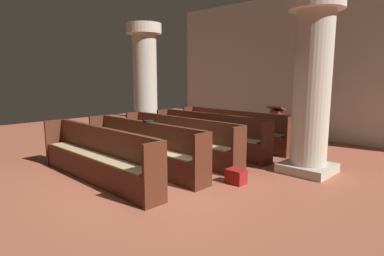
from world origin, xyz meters
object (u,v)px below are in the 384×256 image
object	(u,v)px
pillar_aisle_side	(312,83)
kneeler_box_red	(236,176)
pew_row_2	(179,138)
pillar_far_side	(145,80)
pew_row_3	(142,145)
pew_row_4	(97,153)
lectern	(276,127)
hymn_book	(148,121)
pew_row_1	(209,132)
pew_row_0	(233,128)

from	to	relation	value
pillar_aisle_side	kneeler_box_red	bearing A→B (deg)	-111.72
pew_row_2	pillar_far_side	xyz separation A→B (m)	(-2.56, 1.04, 1.29)
pew_row_3	pillar_aisle_side	size ratio (longest dim) A/B	1.01
pew_row_4	kneeler_box_red	xyz separation A→B (m)	(1.98, 1.67, -0.39)
pillar_far_side	kneeler_box_red	bearing A→B (deg)	-18.05
lectern	hymn_book	distance (m)	4.36
pew_row_1	pew_row_2	bearing A→B (deg)	-90.00
pew_row_2	kneeler_box_red	bearing A→B (deg)	-12.52
pew_row_0	pew_row_2	distance (m)	2.11
pew_row_2	pew_row_3	bearing A→B (deg)	-90.00
pew_row_0	lectern	world-z (taller)	lectern
pew_row_3	kneeler_box_red	xyz separation A→B (m)	(1.98, 0.62, -0.39)
pew_row_4	hymn_book	size ratio (longest dim) A/B	17.09
pew_row_2	pew_row_3	distance (m)	1.06
pew_row_1	lectern	xyz separation A→B (m)	(0.58, 2.36, -0.07)
pew_row_0	pew_row_4	bearing A→B (deg)	-90.00
pew_row_2	lectern	world-z (taller)	lectern
kneeler_box_red	pillar_aisle_side	bearing A→B (deg)	68.28
lectern	pew_row_4	bearing A→B (deg)	-96.03
pew_row_3	lectern	world-z (taller)	lectern
pew_row_2	hymn_book	xyz separation A→B (m)	(-0.02, -0.87, 0.48)
pew_row_1	pew_row_2	distance (m)	1.06
pew_row_4	lectern	bearing A→B (deg)	83.97
pew_row_2	kneeler_box_red	distance (m)	2.06
pew_row_4	lectern	world-z (taller)	lectern
pew_row_1	pew_row_4	size ratio (longest dim) A/B	1.00
pillar_aisle_side	pew_row_0	bearing A→B (deg)	159.67
pew_row_2	kneeler_box_red	xyz separation A→B (m)	(1.98, -0.44, -0.39)
pew_row_3	kneeler_box_red	world-z (taller)	pew_row_3
pew_row_3	pillar_aisle_side	distance (m)	3.65
pillar_far_side	lectern	world-z (taller)	pillar_far_side
pillar_far_side	pew_row_3	bearing A→B (deg)	-39.31
pew_row_4	lectern	size ratio (longest dim) A/B	3.25
pew_row_0	pillar_far_side	distance (m)	3.06
pew_row_1	pillar_far_side	distance (m)	2.87
pew_row_3	hymn_book	world-z (taller)	hymn_book
pew_row_2	pew_row_4	size ratio (longest dim) A/B	1.00
pew_row_0	pillar_aisle_side	distance (m)	3.07
pew_row_3	pillar_aisle_side	bearing A→B (deg)	40.16
lectern	hymn_book	bearing A→B (deg)	-98.01
pew_row_0	pillar_aisle_side	size ratio (longest dim) A/B	1.01
pew_row_2	kneeler_box_red	size ratio (longest dim) A/B	10.36
pew_row_4	hymn_book	xyz separation A→B (m)	(-0.02, 1.24, 0.48)
pew_row_1	kneeler_box_red	bearing A→B (deg)	-37.09
pew_row_2	pillar_far_side	world-z (taller)	pillar_far_side
pillar_far_side	hymn_book	xyz separation A→B (m)	(2.54, -1.91, -0.81)
pew_row_3	hymn_book	size ratio (longest dim) A/B	17.09
pew_row_0	kneeler_box_red	bearing A→B (deg)	-52.22
pillar_far_side	hymn_book	world-z (taller)	pillar_far_side
hymn_book	kneeler_box_red	world-z (taller)	hymn_book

